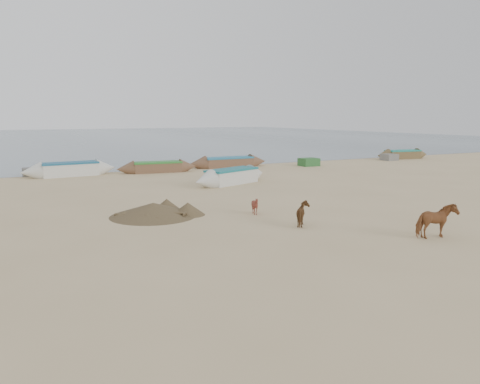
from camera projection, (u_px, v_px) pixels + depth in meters
name	position (u px, v px, depth m)	size (l,w,h in m)	color
ground	(293.00, 237.00, 16.16)	(140.00, 140.00, 0.00)	tan
sea	(51.00, 138.00, 88.12)	(160.00, 160.00, 0.00)	slate
cow_adult	(436.00, 221.00, 15.92)	(0.65, 1.42, 1.20)	brown
calf_front	(255.00, 206.00, 19.80)	(0.61, 0.68, 0.75)	maroon
calf_right	(304.00, 214.00, 17.74)	(0.92, 0.79, 0.92)	brown
near_canoe	(232.00, 176.00, 28.76)	(6.13, 1.26, 0.94)	silver
debris_pile	(153.00, 209.00, 19.52)	(3.64, 3.64, 0.56)	brown
waterline_canoes	(94.00, 170.00, 32.70)	(56.97, 3.17, 0.97)	brown
beach_clutter	(202.00, 167.00, 35.34)	(46.69, 5.75, 0.64)	#2B612B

